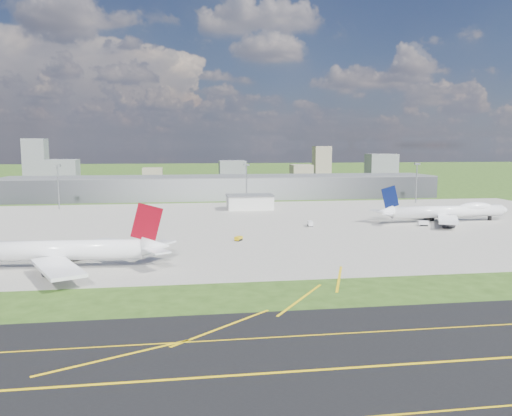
{
  "coord_description": "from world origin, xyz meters",
  "views": [
    {
      "loc": [
        -27.48,
        -186.44,
        37.12
      ],
      "look_at": [
        4.28,
        34.37,
        9.0
      ],
      "focal_mm": 35.0,
      "sensor_mm": 36.0,
      "label": 1
    }
  ],
  "objects": [
    {
      "name": "bldg_w",
      "position": [
        -140.0,
        300.0,
        12.0
      ],
      "size": [
        28.0,
        22.0,
        24.0
      ],
      "primitive_type": "cube",
      "color": "slate",
      "rests_on": "ground"
    },
    {
      "name": "tree_e",
      "position": [
        70.0,
        275.0,
        5.51
      ],
      "size": [
        7.65,
        7.65,
        9.35
      ],
      "color": "#382314",
      "rests_on": "ground"
    },
    {
      "name": "bldg_ce",
      "position": [
        100.0,
        350.0,
        8.0
      ],
      "size": [
        22.0,
        24.0,
        16.0
      ],
      "primitive_type": "cube",
      "color": "gray",
      "rests_on": "ground"
    },
    {
      "name": "mast_east",
      "position": [
        120.0,
        115.0,
        17.71
      ],
      "size": [
        3.5,
        2.0,
        25.9
      ],
      "color": "gray",
      "rests_on": "ground"
    },
    {
      "name": "terminal",
      "position": [
        0.0,
        165.0,
        7.5
      ],
      "size": [
        300.0,
        42.0,
        15.0
      ],
      "primitive_type": "cube",
      "color": "gray",
      "rests_on": "ground"
    },
    {
      "name": "tree_far_e",
      "position": [
        160.0,
        285.0,
        4.53
      ],
      "size": [
        6.3,
        6.3,
        7.7
      ],
      "color": "#382314",
      "rests_on": "ground"
    },
    {
      "name": "mast_center",
      "position": [
        10.0,
        115.0,
        17.71
      ],
      "size": [
        3.5,
        2.0,
        25.9
      ],
      "color": "gray",
      "rests_on": "ground"
    },
    {
      "name": "bldg_tall_w",
      "position": [
        -180.0,
        360.0,
        22.0
      ],
      "size": [
        22.0,
        20.0,
        44.0
      ],
      "primitive_type": "cube",
      "color": "slate",
      "rests_on": "ground"
    },
    {
      "name": "tree_c",
      "position": [
        -20.0,
        280.0,
        5.84
      ],
      "size": [
        8.1,
        8.1,
        9.9
      ],
      "color": "#382314",
      "rests_on": "ground"
    },
    {
      "name": "bldg_tall_e",
      "position": [
        140.0,
        410.0,
        18.0
      ],
      "size": [
        20.0,
        18.0,
        36.0
      ],
      "primitive_type": "cube",
      "color": "gray",
      "rests_on": "ground"
    },
    {
      "name": "van_white_far",
      "position": [
        81.33,
        27.63,
        1.23
      ],
      "size": [
        4.93,
        2.82,
        2.43
      ],
      "rotation": [
        0.0,
        0.0,
        -0.14
      ],
      "color": "silver",
      "rests_on": "ground"
    },
    {
      "name": "bldg_e",
      "position": [
        180.0,
        320.0,
        14.0
      ],
      "size": [
        30.0,
        22.0,
        28.0
      ],
      "primitive_type": "cube",
      "color": "slate",
      "rests_on": "ground"
    },
    {
      "name": "ground",
      "position": [
        0.0,
        150.0,
        0.0
      ],
      "size": [
        1400.0,
        1400.0,
        0.0
      ],
      "primitive_type": "plane",
      "color": "#2D4816",
      "rests_on": "ground"
    },
    {
      "name": "apron",
      "position": [
        10.0,
        40.0,
        0.04
      ],
      "size": [
        360.0,
        190.0,
        0.08
      ],
      "primitive_type": "cube",
      "color": "gray",
      "rests_on": "ground"
    },
    {
      "name": "taxiway",
      "position": [
        0.0,
        -110.0,
        0.03
      ],
      "size": [
        1400.0,
        60.0,
        0.06
      ],
      "primitive_type": "cube",
      "color": "black",
      "rests_on": "ground"
    },
    {
      "name": "airliner_blue_quad",
      "position": [
        99.0,
        38.15,
        5.08
      ],
      "size": [
        70.06,
        54.91,
        18.3
      ],
      "rotation": [
        0.0,
        0.0,
        0.05
      ],
      "color": "white",
      "rests_on": "ground"
    },
    {
      "name": "bldg_c",
      "position": [
        20.0,
        310.0,
        11.0
      ],
      "size": [
        26.0,
        20.0,
        22.0
      ],
      "primitive_type": "cube",
      "color": "slate",
      "rests_on": "ground"
    },
    {
      "name": "van_white_near",
      "position": [
        29.51,
        34.36,
        1.24
      ],
      "size": [
        2.62,
        4.97,
        2.45
      ],
      "rotation": [
        0.0,
        0.0,
        1.46
      ],
      "color": "silver",
      "rests_on": "ground"
    },
    {
      "name": "tree_w",
      "position": [
        -110.0,
        265.0,
        4.86
      ],
      "size": [
        6.75,
        6.75,
        8.25
      ],
      "color": "#382314",
      "rests_on": "ground"
    },
    {
      "name": "tug_yellow",
      "position": [
        -6.99,
        4.05,
        0.89
      ],
      "size": [
        3.55,
        3.88,
        1.71
      ],
      "rotation": [
        0.0,
        0.0,
        0.95
      ],
      "color": "gold",
      "rests_on": "ground"
    },
    {
      "name": "airliner_red_twin",
      "position": [
        -67.27,
        -31.5,
        5.3
      ],
      "size": [
        72.51,
        56.38,
        19.89
      ],
      "rotation": [
        0.0,
        0.0,
        3.07
      ],
      "color": "white",
      "rests_on": "ground"
    },
    {
      "name": "ops_building",
      "position": [
        10.0,
        100.0,
        4.0
      ],
      "size": [
        26.0,
        16.0,
        8.0
      ],
      "primitive_type": "cube",
      "color": "silver",
      "rests_on": "ground"
    },
    {
      "name": "mast_west",
      "position": [
        -100.0,
        115.0,
        17.71
      ],
      "size": [
        3.5,
        2.0,
        25.9
      ],
      "color": "gray",
      "rests_on": "ground"
    },
    {
      "name": "bldg_cw",
      "position": [
        -60.0,
        340.0,
        7.0
      ],
      "size": [
        20.0,
        18.0,
        14.0
      ],
      "primitive_type": "cube",
      "color": "gray",
      "rests_on": "ground"
    }
  ]
}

